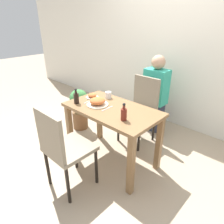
{
  "coord_description": "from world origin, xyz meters",
  "views": [
    {
      "loc": [
        1.39,
        -1.49,
        1.65
      ],
      "look_at": [
        0.0,
        0.0,
        0.67
      ],
      "focal_mm": 32.0,
      "sensor_mm": 36.0,
      "label": 1
    }
  ],
  "objects_px": {
    "chair_near": "(63,146)",
    "drink_cup": "(108,95)",
    "side_plate": "(92,96)",
    "sauce_bottle": "(124,114)",
    "potted_plant_left": "(79,108)",
    "chair_far": "(141,106)",
    "person_figure": "(155,95)",
    "food_plate": "(97,102)",
    "condiment_bottle": "(76,98)"
  },
  "relations": [
    {
      "from": "chair_near",
      "to": "drink_cup",
      "type": "xyz_separation_m",
      "value": [
        -0.21,
        0.85,
        0.24
      ]
    },
    {
      "from": "side_plate",
      "to": "potted_plant_left",
      "type": "relative_size",
      "value": 0.24
    },
    {
      "from": "side_plate",
      "to": "sauce_bottle",
      "type": "bearing_deg",
      "value": -15.48
    },
    {
      "from": "drink_cup",
      "to": "side_plate",
      "type": "bearing_deg",
      "value": -139.11
    },
    {
      "from": "side_plate",
      "to": "potted_plant_left",
      "type": "xyz_separation_m",
      "value": [
        -0.54,
        0.19,
        -0.39
      ]
    },
    {
      "from": "condiment_bottle",
      "to": "person_figure",
      "type": "bearing_deg",
      "value": 74.61
    },
    {
      "from": "chair_far",
      "to": "person_figure",
      "type": "distance_m",
      "value": 0.39
    },
    {
      "from": "chair_near",
      "to": "drink_cup",
      "type": "distance_m",
      "value": 0.9
    },
    {
      "from": "side_plate",
      "to": "condiment_bottle",
      "type": "height_order",
      "value": "condiment_bottle"
    },
    {
      "from": "sauce_bottle",
      "to": "person_figure",
      "type": "distance_m",
      "value": 1.23
    },
    {
      "from": "food_plate",
      "to": "drink_cup",
      "type": "bearing_deg",
      "value": 104.14
    },
    {
      "from": "chair_near",
      "to": "person_figure",
      "type": "xyz_separation_m",
      "value": [
        -0.03,
        1.68,
        0.06
      ]
    },
    {
      "from": "side_plate",
      "to": "drink_cup",
      "type": "height_order",
      "value": "drink_cup"
    },
    {
      "from": "side_plate",
      "to": "sauce_bottle",
      "type": "xyz_separation_m",
      "value": [
        0.68,
        -0.19,
        0.04
      ]
    },
    {
      "from": "side_plate",
      "to": "condiment_bottle",
      "type": "bearing_deg",
      "value": -91.32
    },
    {
      "from": "chair_far",
      "to": "person_figure",
      "type": "bearing_deg",
      "value": 92.43
    },
    {
      "from": "chair_near",
      "to": "potted_plant_left",
      "type": "height_order",
      "value": "chair_near"
    },
    {
      "from": "chair_near",
      "to": "person_figure",
      "type": "relative_size",
      "value": 0.78
    },
    {
      "from": "food_plate",
      "to": "condiment_bottle",
      "type": "relative_size",
      "value": 1.39
    },
    {
      "from": "side_plate",
      "to": "person_figure",
      "type": "height_order",
      "value": "person_figure"
    },
    {
      "from": "potted_plant_left",
      "to": "person_figure",
      "type": "xyz_separation_m",
      "value": [
        0.87,
        0.78,
        0.22
      ]
    },
    {
      "from": "sauce_bottle",
      "to": "drink_cup",
      "type": "bearing_deg",
      "value": 148.47
    },
    {
      "from": "person_figure",
      "to": "chair_far",
      "type": "bearing_deg",
      "value": -87.57
    },
    {
      "from": "chair_far",
      "to": "potted_plant_left",
      "type": "bearing_deg",
      "value": -156.16
    },
    {
      "from": "condiment_bottle",
      "to": "potted_plant_left",
      "type": "relative_size",
      "value": 0.28
    },
    {
      "from": "food_plate",
      "to": "condiment_bottle",
      "type": "distance_m",
      "value": 0.26
    },
    {
      "from": "side_plate",
      "to": "chair_near",
      "type": "bearing_deg",
      "value": -63.25
    },
    {
      "from": "chair_near",
      "to": "drink_cup",
      "type": "height_order",
      "value": "chair_near"
    },
    {
      "from": "side_plate",
      "to": "person_figure",
      "type": "relative_size",
      "value": 0.14
    },
    {
      "from": "person_figure",
      "to": "potted_plant_left",
      "type": "bearing_deg",
      "value": -138.06
    },
    {
      "from": "potted_plant_left",
      "to": "side_plate",
      "type": "bearing_deg",
      "value": -19.45
    },
    {
      "from": "chair_far",
      "to": "food_plate",
      "type": "bearing_deg",
      "value": -100.63
    },
    {
      "from": "sauce_bottle",
      "to": "food_plate",
      "type": "bearing_deg",
      "value": 170.44
    },
    {
      "from": "sauce_bottle",
      "to": "person_figure",
      "type": "xyz_separation_m",
      "value": [
        -0.35,
        1.16,
        -0.21
      ]
    },
    {
      "from": "condiment_bottle",
      "to": "chair_far",
      "type": "bearing_deg",
      "value": 66.96
    },
    {
      "from": "person_figure",
      "to": "condiment_bottle",
      "type": "bearing_deg",
      "value": -105.39
    },
    {
      "from": "chair_far",
      "to": "person_figure",
      "type": "xyz_separation_m",
      "value": [
        -0.02,
        0.39,
        0.06
      ]
    },
    {
      "from": "chair_near",
      "to": "side_plate",
      "type": "bearing_deg",
      "value": -63.25
    },
    {
      "from": "chair_far",
      "to": "sauce_bottle",
      "type": "distance_m",
      "value": 0.88
    },
    {
      "from": "chair_far",
      "to": "sauce_bottle",
      "type": "relative_size",
      "value": 5.04
    },
    {
      "from": "chair_near",
      "to": "sauce_bottle",
      "type": "xyz_separation_m",
      "value": [
        0.32,
        0.53,
        0.27
      ]
    },
    {
      "from": "chair_far",
      "to": "person_figure",
      "type": "height_order",
      "value": "person_figure"
    },
    {
      "from": "drink_cup",
      "to": "person_figure",
      "type": "distance_m",
      "value": 0.88
    },
    {
      "from": "side_plate",
      "to": "sauce_bottle",
      "type": "height_order",
      "value": "sauce_bottle"
    },
    {
      "from": "sauce_bottle",
      "to": "person_figure",
      "type": "bearing_deg",
      "value": 106.7
    },
    {
      "from": "condiment_bottle",
      "to": "potted_plant_left",
      "type": "xyz_separation_m",
      "value": [
        -0.53,
        0.43,
        -0.44
      ]
    },
    {
      "from": "chair_near",
      "to": "sauce_bottle",
      "type": "relative_size",
      "value": 5.04
    },
    {
      "from": "drink_cup",
      "to": "potted_plant_left",
      "type": "xyz_separation_m",
      "value": [
        -0.69,
        0.06,
        -0.41
      ]
    },
    {
      "from": "chair_far",
      "to": "sauce_bottle",
      "type": "height_order",
      "value": "chair_far"
    },
    {
      "from": "food_plate",
      "to": "sauce_bottle",
      "type": "xyz_separation_m",
      "value": [
        0.46,
        -0.08,
        0.03
      ]
    }
  ]
}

